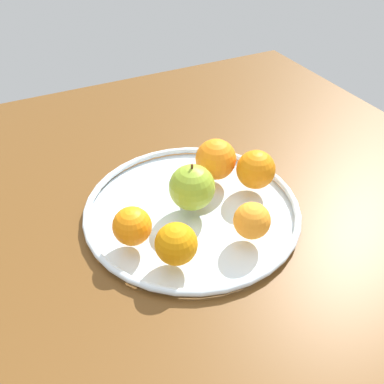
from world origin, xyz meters
The scene contains 8 objects.
ground_plane centered at (0.00, 0.00, -2.00)cm, with size 119.65×119.65×4.00cm, color brown.
fruit_bowl centered at (0.00, 0.00, 0.92)cm, with size 38.51×38.51×1.80cm.
apple centered at (0.03, 0.04, 5.84)cm, with size 8.08×8.08×8.88cm.
orange_back_right centered at (-7.74, -10.28, 5.07)cm, with size 6.55×6.55×6.55cm, color orange.
orange_center centered at (7.86, 5.79, 5.67)cm, with size 7.75×7.75×7.75cm, color orange.
orange_front_left centered at (13.03, -0.30, 5.40)cm, with size 7.20×7.20×7.20cm, color orange.
orange_front_right centered at (5.34, -10.78, 4.82)cm, with size 6.03×6.03×6.03cm, color orange.
orange_back_left centered at (-12.26, -3.57, 4.94)cm, with size 6.27×6.27×6.27cm, color orange.
Camera 1 is at (-25.07, -50.51, 50.48)cm, focal length 39.27 mm.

